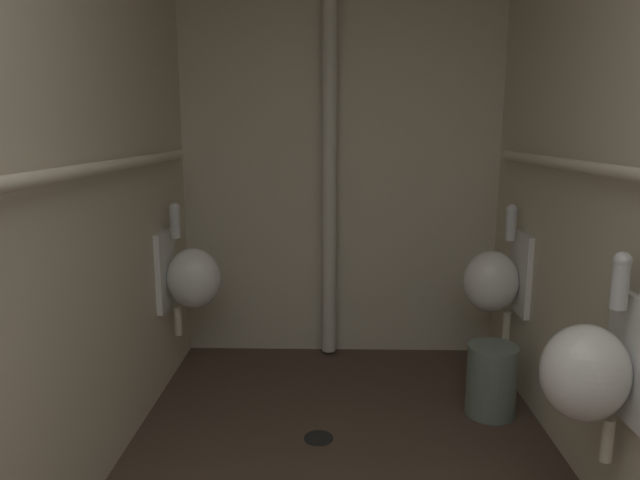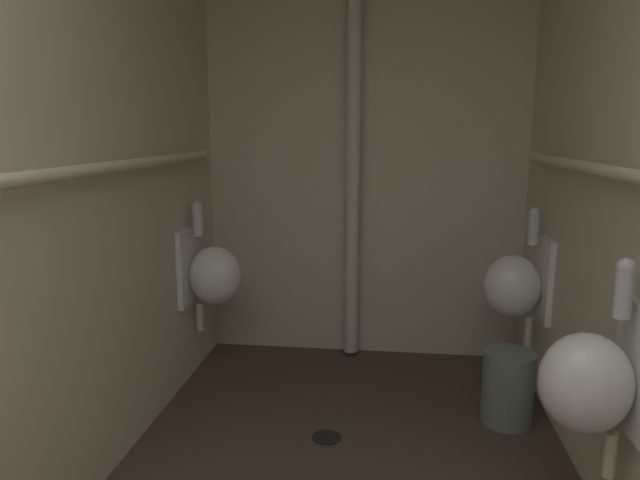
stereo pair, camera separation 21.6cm
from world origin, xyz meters
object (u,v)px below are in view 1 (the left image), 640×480
urinal_right_far (495,279)px  standpipe_back_wall (329,141)px  waste_bin (491,380)px  floor_drain (319,438)px  urinal_right_mid (591,370)px  urinal_left_mid (190,276)px

urinal_right_far → standpipe_back_wall: standpipe_back_wall is taller
standpipe_back_wall → waste_bin: standpipe_back_wall is taller
standpipe_back_wall → floor_drain: 1.71m
urinal_right_mid → floor_drain: bearing=146.7°
urinal_right_mid → floor_drain: 1.30m
floor_drain → waste_bin: waste_bin is taller
urinal_right_mid → urinal_right_far: bearing=90.0°
urinal_left_mid → standpipe_back_wall: standpipe_back_wall is taller
urinal_right_far → standpipe_back_wall: 1.26m
floor_drain → urinal_right_mid: bearing=-33.3°
urinal_left_mid → waste_bin: bearing=-11.8°
urinal_left_mid → floor_drain: bearing=-39.3°
floor_drain → standpipe_back_wall: bearing=87.8°
urinal_left_mid → floor_drain: (0.73, -0.60, -0.63)m
urinal_left_mid → standpipe_back_wall: size_ratio=0.28×
urinal_left_mid → standpipe_back_wall: bearing=29.8°
urinal_right_far → floor_drain: 1.27m
urinal_left_mid → floor_drain: urinal_left_mid is taller
waste_bin → urinal_right_mid: bearing=-85.1°
urinal_right_mid → urinal_left_mid: bearing=144.0°
urinal_left_mid → waste_bin: size_ratio=2.06×
urinal_left_mid → urinal_right_mid: bearing=-36.0°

